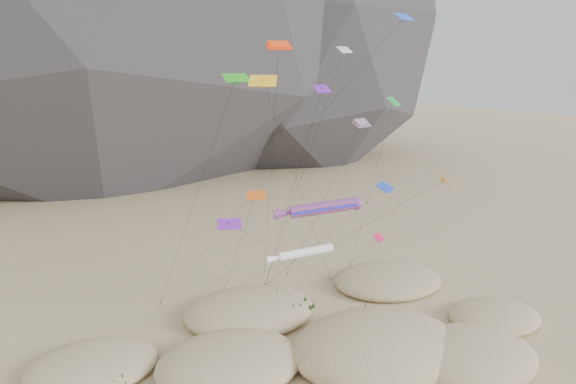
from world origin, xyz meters
name	(u,v)px	position (x,y,z in m)	size (l,w,h in m)	color
ground	(377,376)	(0.00, 0.00, 0.00)	(500.00, 500.00, 0.00)	#CCB789
dunes	(332,356)	(-2.07, 3.62, 0.72)	(48.45, 38.34, 4.37)	#CCB789
dune_grass	(358,351)	(0.26, 2.86, 0.86)	(41.90, 28.35, 1.58)	black
kite_stakes	(260,283)	(1.35, 22.93, 0.15)	(25.09, 7.03, 0.30)	#3F2D1E
rainbow_tube_kite	(321,208)	(1.63, 10.89, 12.01)	(8.88, 15.36, 13.01)	#F45819
white_tube_kite	(302,253)	(-3.40, 6.50, 9.63)	(6.06, 18.77, 10.25)	white
orange_parafoil	(278,49)	(0.39, 16.79, 27.16)	(3.86, 8.69, 27.99)	#F63B0C
multi_parafoil	(361,125)	(9.20, 14.46, 19.38)	(3.65, 12.00, 20.07)	#FF3C1A
delta_kites	(338,133)	(3.99, 11.43, 19.13)	(27.01, 18.64, 30.86)	#D4144F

